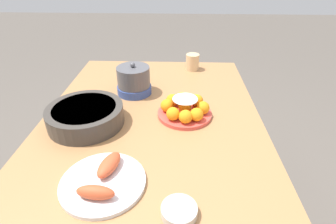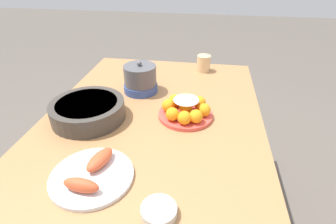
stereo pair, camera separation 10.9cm
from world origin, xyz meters
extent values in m
cylinder|color=#A87547|center=(0.67, -0.42, 0.36)|extent=(0.06, 0.06, 0.72)
cylinder|color=#A87547|center=(0.67, 0.42, 0.36)|extent=(0.06, 0.06, 0.72)
cube|color=#A87547|center=(0.00, 0.00, 0.73)|extent=(1.44, 0.94, 0.03)
cylinder|color=#E04C42|center=(0.08, -0.14, 0.75)|extent=(0.24, 0.24, 0.02)
sphere|color=orange|center=(0.16, -0.13, 0.79)|extent=(0.06, 0.06, 0.06)
sphere|color=orange|center=(0.13, -0.09, 0.79)|extent=(0.06, 0.06, 0.06)
sphere|color=orange|center=(0.09, -0.06, 0.79)|extent=(0.06, 0.06, 0.06)
sphere|color=orange|center=(0.02, -0.09, 0.79)|extent=(0.06, 0.06, 0.06)
sphere|color=orange|center=(0.00, -0.14, 0.79)|extent=(0.06, 0.06, 0.06)
sphere|color=orange|center=(0.02, -0.19, 0.79)|extent=(0.06, 0.06, 0.06)
sphere|color=orange|center=(0.07, -0.22, 0.79)|extent=(0.06, 0.06, 0.06)
sphere|color=orange|center=(0.13, -0.20, 0.79)|extent=(0.06, 0.06, 0.06)
ellipsoid|color=white|center=(0.08, -0.14, 0.83)|extent=(0.11, 0.11, 0.02)
sphere|color=orange|center=(0.08, -0.14, 0.79)|extent=(0.06, 0.06, 0.06)
cylinder|color=#3D3833|center=(0.00, 0.27, 0.79)|extent=(0.31, 0.31, 0.08)
cylinder|color=brown|center=(0.00, 0.27, 0.82)|extent=(0.25, 0.25, 0.01)
cylinder|color=beige|center=(-0.43, -0.12, 0.76)|extent=(0.10, 0.10, 0.03)
cylinder|color=#9E4C1E|center=(-0.43, -0.12, 0.77)|extent=(0.08, 0.08, 0.01)
cylinder|color=silver|center=(-0.33, 0.12, 0.75)|extent=(0.26, 0.26, 0.01)
ellipsoid|color=#D1512D|center=(-0.28, 0.11, 0.78)|extent=(0.13, 0.08, 0.04)
ellipsoid|color=#D1512D|center=(-0.39, 0.12, 0.78)|extent=(0.05, 0.12, 0.04)
cylinder|color=#DBB27F|center=(0.60, -0.20, 0.79)|extent=(0.08, 0.08, 0.09)
cylinder|color=#334C99|center=(0.28, 0.11, 0.77)|extent=(0.17, 0.17, 0.04)
cylinder|color=#515156|center=(0.28, 0.11, 0.84)|extent=(0.16, 0.16, 0.10)
sphere|color=#515156|center=(0.28, 0.11, 0.90)|extent=(0.02, 0.02, 0.02)
camera|label=1|loc=(-0.89, -0.11, 1.36)|focal=28.00mm
camera|label=2|loc=(-0.88, -0.22, 1.36)|focal=28.00mm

